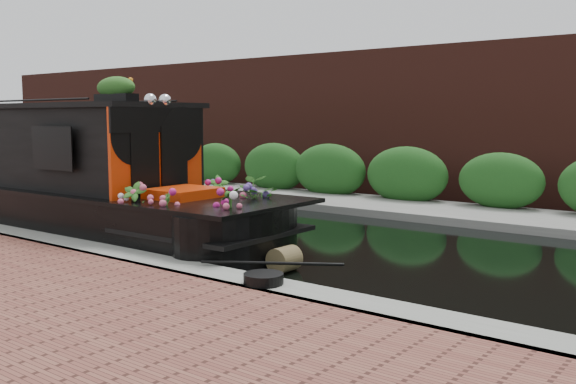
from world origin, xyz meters
The scene contains 8 objects.
ground centered at (0.00, 0.00, 0.00)m, with size 80.00×80.00×0.00m, color black.
near_bank_coping centered at (0.00, -3.30, 0.00)m, with size 40.00×0.60×0.50m, color gray.
far_bank_path centered at (0.00, 4.20, 0.00)m, with size 40.00×2.40×0.34m, color gray.
far_hedge centered at (0.00, 5.10, 0.00)m, with size 40.00×1.10×2.80m, color #20531C.
far_brick_wall centered at (0.00, 7.20, 0.00)m, with size 40.00×1.00×8.00m, color #4D211A.
narrowboat centered at (-5.39, -1.95, 0.91)m, with size 13.13×2.57×3.06m.
rope_fender centered at (1.67, -1.95, 0.18)m, with size 0.36×0.36×0.40m, color brown.
coiled_mooring_rope centered at (2.46, -3.34, 0.31)m, with size 0.46×0.46×0.12m, color black.
Camera 1 is at (7.05, -8.79, 2.13)m, focal length 40.00 mm.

